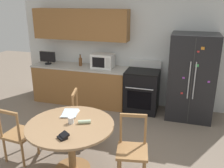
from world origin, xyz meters
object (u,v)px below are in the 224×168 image
object	(u,v)px
oven_range	(142,90)
wallet	(63,136)
dining_chair_left	(19,135)
microwave	(103,61)
countertop_tv	(48,57)
refrigerator	(191,77)
dining_chair_right	(132,150)
dining_chair_far	(85,116)
counter_bottle	(80,61)
candle_glass	(71,121)

from	to	relation	value
oven_range	wallet	bearing A→B (deg)	-100.74
dining_chair_left	wallet	distance (m)	1.08
microwave	countertop_tv	size ratio (longest dim) A/B	1.25
refrigerator	dining_chair_right	xyz separation A→B (m)	(-0.74, -2.21, -0.44)
oven_range	refrigerator	bearing A→B (deg)	-2.48
wallet	countertop_tv	bearing A→B (deg)	123.42
dining_chair_far	counter_bottle	bearing A→B (deg)	-168.94
refrigerator	dining_chair_right	distance (m)	2.37
counter_bottle	candle_glass	bearing A→B (deg)	-69.59
dining_chair_right	dining_chair_left	distance (m)	1.75
dining_chair_left	candle_glass	bearing A→B (deg)	7.61
dining_chair_far	dining_chair_right	world-z (taller)	same
candle_glass	wallet	world-z (taller)	candle_glass
dining_chair_right	dining_chair_far	bearing A→B (deg)	-47.10
oven_range	countertop_tv	bearing A→B (deg)	-179.78
oven_range	dining_chair_right	xyz separation A→B (m)	(0.27, -2.25, -0.03)
oven_range	dining_chair_left	bearing A→B (deg)	-122.06
refrigerator	dining_chair_left	distance (m)	3.42
counter_bottle	dining_chair_right	distance (m)	2.96
counter_bottle	candle_glass	xyz separation A→B (m)	(0.89, -2.39, -0.21)
candle_glass	dining_chair_right	bearing A→B (deg)	4.55
oven_range	microwave	world-z (taller)	microwave
refrigerator	candle_glass	bearing A→B (deg)	-125.13
counter_bottle	candle_glass	distance (m)	2.56
countertop_tv	candle_glass	xyz separation A→B (m)	(1.70, -2.31, -0.28)
refrigerator	wallet	size ratio (longest dim) A/B	10.22
microwave	counter_bottle	size ratio (longest dim) A/B	1.82
microwave	candle_glass	world-z (taller)	microwave
microwave	dining_chair_left	bearing A→B (deg)	-102.76
countertop_tv	dining_chair_far	size ratio (longest dim) A/B	0.43
candle_glass	oven_range	bearing A→B (deg)	75.65
refrigerator	counter_bottle	bearing A→B (deg)	177.52
oven_range	candle_glass	xyz separation A→B (m)	(-0.59, -2.32, 0.32)
counter_bottle	dining_chair_left	size ratio (longest dim) A/B	0.30
refrigerator	wallet	distance (m)	3.07
oven_range	microwave	distance (m)	1.10
candle_glass	dining_chair_far	bearing A→B (deg)	100.68
dining_chair_right	candle_glass	xyz separation A→B (m)	(-0.87, -0.07, 0.35)
refrigerator	counter_bottle	distance (m)	2.50
dining_chair_right	dining_chair_left	xyz separation A→B (m)	(-1.75, -0.10, 0.00)
refrigerator	dining_chair_far	xyz separation A→B (m)	(-1.76, -1.45, -0.44)
oven_range	dining_chair_far	xyz separation A→B (m)	(-0.75, -1.49, -0.03)
dining_chair_left	candle_glass	world-z (taller)	dining_chair_left
counter_bottle	wallet	bearing A→B (deg)	-70.77
counter_bottle	dining_chair_right	world-z (taller)	counter_bottle
dining_chair_far	microwave	bearing A→B (deg)	172.50
microwave	counter_bottle	world-z (taller)	microwave
refrigerator	oven_range	distance (m)	1.09
countertop_tv	candle_glass	distance (m)	2.89
refrigerator	dining_chair_far	distance (m)	2.32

